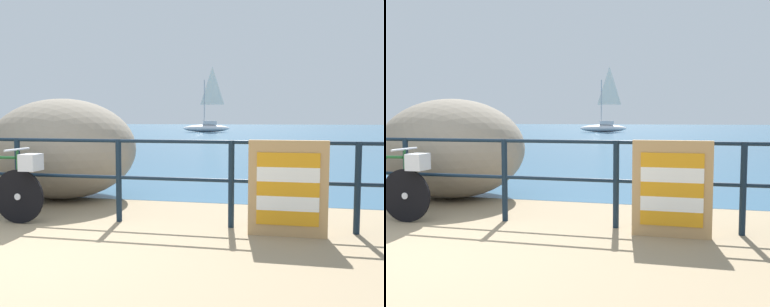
# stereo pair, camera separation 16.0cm
# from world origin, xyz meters

# --- Properties ---
(ground_plane) EXTENTS (120.00, 120.00, 0.10)m
(ground_plane) POSITION_xyz_m (0.00, 20.00, -0.05)
(ground_plane) COLOR #937F60
(sea_surface) EXTENTS (120.00, 90.00, 0.01)m
(sea_surface) POSITION_xyz_m (0.00, 48.05, 0.00)
(sea_surface) COLOR #2D5675
(sea_surface) RESTS_ON ground_plane
(promenade_railing) EXTENTS (9.80, 0.07, 1.02)m
(promenade_railing) POSITION_xyz_m (-0.00, 1.66, 0.64)
(promenade_railing) COLOR black
(promenade_railing) RESTS_ON ground_plane
(folded_deckchair_stack) EXTENTS (0.84, 0.10, 1.04)m
(folded_deckchair_stack) POSITION_xyz_m (2.72, 1.40, 0.52)
(folded_deckchair_stack) COLOR tan
(folded_deckchair_stack) RESTS_ON ground_plane
(breakwater_boulder_main) EXTENTS (2.35, 2.02, 1.59)m
(breakwater_boulder_main) POSITION_xyz_m (-0.77, 2.98, 0.79)
(breakwater_boulder_main) COLOR gray
(breakwater_boulder_main) RESTS_ON ground
(sailboat) EXTENTS (4.58, 2.34, 6.16)m
(sailboat) POSITION_xyz_m (-4.66, 37.34, 0.71)
(sailboat) COLOR white
(sailboat) RESTS_ON sea_surface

